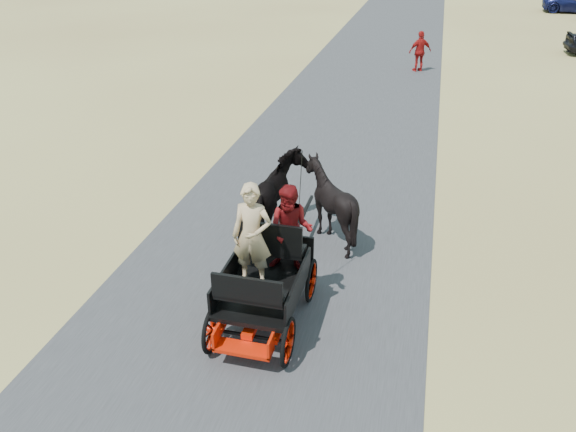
% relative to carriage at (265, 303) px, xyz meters
% --- Properties ---
extents(ground, '(140.00, 140.00, 0.00)m').
position_rel_carriage_xyz_m(ground, '(-0.27, 0.90, -0.36)').
color(ground, tan).
extents(road, '(6.00, 140.00, 0.01)m').
position_rel_carriage_xyz_m(road, '(-0.27, 0.90, -0.35)').
color(road, '#38383A').
rests_on(road, ground).
extents(carriage, '(1.30, 2.40, 0.72)m').
position_rel_carriage_xyz_m(carriage, '(0.00, 0.00, 0.00)').
color(carriage, black).
rests_on(carriage, ground).
extents(horse_left, '(0.91, 2.01, 1.70)m').
position_rel_carriage_xyz_m(horse_left, '(-0.55, 3.00, 0.49)').
color(horse_left, black).
rests_on(horse_left, ground).
extents(horse_right, '(1.37, 1.54, 1.70)m').
position_rel_carriage_xyz_m(horse_right, '(0.55, 3.00, 0.49)').
color(horse_right, black).
rests_on(horse_right, ground).
extents(driver_man, '(0.66, 0.43, 1.80)m').
position_rel_carriage_xyz_m(driver_man, '(-0.20, 0.05, 1.26)').
color(driver_man, tan).
rests_on(driver_man, carriage).
extents(passenger_woman, '(0.77, 0.60, 1.58)m').
position_rel_carriage_xyz_m(passenger_woman, '(0.30, 0.60, 1.15)').
color(passenger_woman, '#660C0F').
rests_on(passenger_woman, carriage).
extents(pedestrian, '(1.09, 0.84, 1.73)m').
position_rel_carriage_xyz_m(pedestrian, '(1.72, 18.32, 0.50)').
color(pedestrian, maroon).
rests_on(pedestrian, ground).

